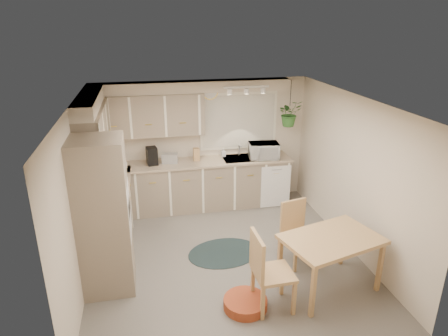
{
  "coord_description": "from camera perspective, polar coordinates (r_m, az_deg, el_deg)",
  "views": [
    {
      "loc": [
        -1.09,
        -5.16,
        3.45
      ],
      "look_at": [
        0.1,
        0.55,
        1.25
      ],
      "focal_mm": 32.0,
      "sensor_mm": 36.0,
      "label": 1
    }
  ],
  "objects": [
    {
      "name": "floor",
      "position": [
        6.3,
        0.15,
        -12.5
      ],
      "size": [
        4.2,
        4.2,
        0.0
      ],
      "primitive_type": "plane",
      "color": "#646058",
      "rests_on": "ground"
    },
    {
      "name": "ceiling",
      "position": [
        5.38,
        0.18,
        9.44
      ],
      "size": [
        4.2,
        4.2,
        0.0
      ],
      "primitive_type": "plane",
      "color": "white",
      "rests_on": "wall_back"
    },
    {
      "name": "wall_back",
      "position": [
        7.68,
        -3.07,
        3.62
      ],
      "size": [
        4.0,
        0.04,
        2.4
      ],
      "primitive_type": "cube",
      "color": "beige",
      "rests_on": "floor"
    },
    {
      "name": "wall_front",
      "position": [
        3.95,
        6.65,
        -14.16
      ],
      "size": [
        4.0,
        0.04,
        2.4
      ],
      "primitive_type": "cube",
      "color": "beige",
      "rests_on": "floor"
    },
    {
      "name": "wall_left",
      "position": [
        5.7,
        -19.96,
        -3.87
      ],
      "size": [
        0.04,
        4.2,
        2.4
      ],
      "primitive_type": "cube",
      "color": "beige",
      "rests_on": "floor"
    },
    {
      "name": "wall_right",
      "position": [
        6.42,
        17.92,
        -0.87
      ],
      "size": [
        0.04,
        4.2,
        2.4
      ],
      "primitive_type": "cube",
      "color": "beige",
      "rests_on": "floor"
    },
    {
      "name": "base_cab_left",
      "position": [
        6.77,
        -15.76,
        -6.47
      ],
      "size": [
        0.6,
        1.85,
        0.9
      ],
      "primitive_type": "cube",
      "color": "gray",
      "rests_on": "floor"
    },
    {
      "name": "base_cab_back",
      "position": [
        7.63,
        -4.1,
        -2.52
      ],
      "size": [
        3.6,
        0.6,
        0.9
      ],
      "primitive_type": "cube",
      "color": "gray",
      "rests_on": "floor"
    },
    {
      "name": "counter_left",
      "position": [
        6.57,
        -16.06,
        -2.81
      ],
      "size": [
        0.64,
        1.89,
        0.04
      ],
      "primitive_type": "cube",
      "color": "tan",
      "rests_on": "base_cab_left"
    },
    {
      "name": "counter_back",
      "position": [
        7.45,
        -4.18,
        0.78
      ],
      "size": [
        3.64,
        0.64,
        0.04
      ],
      "primitive_type": "cube",
      "color": "tan",
      "rests_on": "base_cab_back"
    },
    {
      "name": "oven_stack",
      "position": [
        5.38,
        -16.82,
        -6.73
      ],
      "size": [
        0.65,
        0.65,
        2.1
      ],
      "primitive_type": "cube",
      "color": "gray",
      "rests_on": "floor"
    },
    {
      "name": "wall_oven_face",
      "position": [
        5.36,
        -13.4,
        -6.52
      ],
      "size": [
        0.02,
        0.56,
        0.58
      ],
      "primitive_type": "cube",
      "color": "silver",
      "rests_on": "oven_stack"
    },
    {
      "name": "upper_cab_left",
      "position": [
        6.41,
        -17.99,
        5.0
      ],
      "size": [
        0.35,
        2.0,
        0.75
      ],
      "primitive_type": "cube",
      "color": "gray",
      "rests_on": "wall_left"
    },
    {
      "name": "upper_cab_back",
      "position": [
        7.27,
        -10.82,
        7.41
      ],
      "size": [
        2.0,
        0.35,
        0.75
      ],
      "primitive_type": "cube",
      "color": "gray",
      "rests_on": "wall_back"
    },
    {
      "name": "soffit_left",
      "position": [
        6.31,
        -18.7,
        9.12
      ],
      "size": [
        0.3,
        2.0,
        0.2
      ],
      "primitive_type": "cube",
      "color": "beige",
      "rests_on": "wall_left"
    },
    {
      "name": "soffit_back",
      "position": [
        7.26,
        -4.64,
        11.51
      ],
      "size": [
        3.6,
        0.3,
        0.2
      ],
      "primitive_type": "cube",
      "color": "beige",
      "rests_on": "wall_back"
    },
    {
      "name": "cooktop",
      "position": [
        6.04,
        -16.31,
        -4.72
      ],
      "size": [
        0.52,
        0.58,
        0.02
      ],
      "primitive_type": "cube",
      "color": "silver",
      "rests_on": "counter_left"
    },
    {
      "name": "range_hood",
      "position": [
        5.86,
        -16.94,
        -0.7
      ],
      "size": [
        0.4,
        0.6,
        0.14
      ],
      "primitive_type": "cube",
      "color": "silver",
      "rests_on": "upper_cab_left"
    },
    {
      "name": "window_blinds",
      "position": [
        7.67,
        2.12,
        6.72
      ],
      "size": [
        1.4,
        0.02,
        1.0
      ],
      "primitive_type": "cube",
      "color": "silver",
      "rests_on": "wall_back"
    },
    {
      "name": "window_frame",
      "position": [
        7.68,
        2.1,
        6.74
      ],
      "size": [
        1.5,
        0.02,
        1.1
      ],
      "primitive_type": "cube",
      "color": "silver",
      "rests_on": "wall_back"
    },
    {
      "name": "sink",
      "position": [
        7.62,
        2.53,
        1.13
      ],
      "size": [
        0.7,
        0.48,
        0.1
      ],
      "primitive_type": "cube",
      "color": "#ABAEB3",
      "rests_on": "counter_back"
    },
    {
      "name": "dishwasher_front",
      "position": [
        7.69,
        7.38,
        -2.67
      ],
      "size": [
        0.58,
        0.02,
        0.83
      ],
      "primitive_type": "cube",
      "color": "silver",
      "rests_on": "base_cab_back"
    },
    {
      "name": "track_light_bar",
      "position": [
        7.03,
        3.22,
        11.5
      ],
      "size": [
        0.8,
        0.04,
        0.04
      ],
      "primitive_type": "cube",
      "color": "silver",
      "rests_on": "ceiling"
    },
    {
      "name": "wall_clock",
      "position": [
        7.44,
        -2.02,
        10.85
      ],
      "size": [
        0.3,
        0.03,
        0.3
      ],
      "primitive_type": "cylinder",
      "rotation": [
        1.57,
        0.0,
        0.0
      ],
      "color": "#E0BC4F",
      "rests_on": "wall_back"
    },
    {
      "name": "dining_table",
      "position": [
        5.64,
        14.82,
        -12.99
      ],
      "size": [
        1.41,
        1.12,
        0.78
      ],
      "primitive_type": "cube",
      "rotation": [
        0.0,
        0.0,
        0.27
      ],
      "color": "tan",
      "rests_on": "floor"
    },
    {
      "name": "chair_left",
      "position": [
        5.11,
        7.12,
        -14.42
      ],
      "size": [
        0.51,
        0.51,
        1.05
      ],
      "primitive_type": "cube",
      "rotation": [
        0.0,
        0.0,
        -1.54
      ],
      "color": "tan",
      "rests_on": "floor"
    },
    {
      "name": "chair_back",
      "position": [
        6.03,
        10.76,
        -9.31
      ],
      "size": [
        0.53,
        0.53,
        0.94
      ],
      "primitive_type": "cube",
      "rotation": [
        0.0,
        0.0,
        3.37
      ],
      "color": "tan",
      "rests_on": "floor"
    },
    {
      "name": "braided_rug",
      "position": [
        6.38,
        -0.01,
        -12.01
      ],
      "size": [
        1.24,
        0.99,
        0.01
      ],
      "primitive_type": "ellipsoid",
      "rotation": [
        0.0,
        0.0,
        0.13
      ],
      "color": "black",
      "rests_on": "floor"
    },
    {
      "name": "pet_bed",
      "position": [
        5.33,
        3.06,
        -18.74
      ],
      "size": [
        0.63,
        0.63,
        0.13
      ],
      "primitive_type": "cylinder",
      "rotation": [
        0.0,
        0.0,
        -0.14
      ],
      "color": "#A23320",
      "rests_on": "floor"
    },
    {
      "name": "microwave",
      "position": [
        7.57,
        5.69,
        2.7
      ],
      "size": [
        0.58,
        0.36,
        0.37
      ],
      "primitive_type": "imported",
      "rotation": [
        0.0,
        0.0,
        -0.1
      ],
      "color": "silver",
      "rests_on": "counter_back"
    },
    {
      "name": "soap_bottle",
      "position": [
        7.67,
        -0.1,
        1.9
      ],
      "size": [
        0.1,
        0.18,
        0.08
      ],
      "primitive_type": "imported",
      "rotation": [
        0.0,
        0.0,
        0.15
      ],
      "color": "silver",
      "rests_on": "counter_back"
    },
    {
      "name": "hanging_plant",
      "position": [
        7.56,
        9.32,
        7.33
      ],
      "size": [
        0.51,
        0.55,
        0.38
      ],
      "primitive_type": "imported",
      "rotation": [
        0.0,
        0.0,
        0.17
      ],
      "color": "#2D6026",
      "rests_on": "ceiling"
    },
    {
      "name": "coffee_maker",
      "position": [
        7.35,
        -10.26,
        1.7
      ],
      "size": [
        0.21,
        0.25,
        0.32
      ],
      "primitive_type": "cube",
      "rotation": [
        0.0,
        0.0,
        0.15
      ],
      "color": "black",
      "rests_on": "counter_back"
    },
    {
      "name": "toaster",
      "position": [
        7.4,
        -7.74,
        1.38
      ],
      "size": [
        0.31,
        0.21,
        0.17
      ],
      "primitive_type": "cube",
      "rotation": [
        0.0,
        0.0,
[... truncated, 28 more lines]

